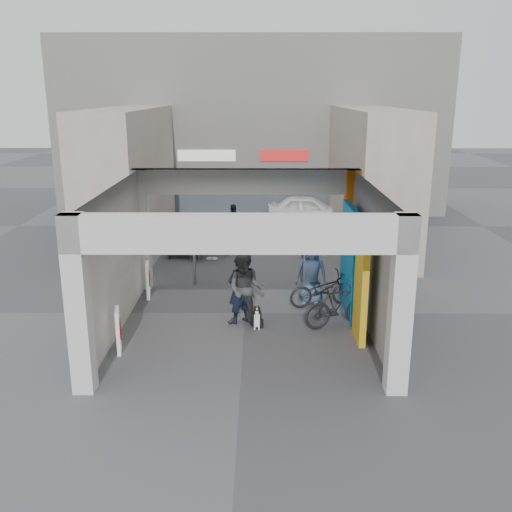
{
  "coord_description": "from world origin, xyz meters",
  "views": [
    {
      "loc": [
        0.36,
        -13.9,
        5.59
      ],
      "look_at": [
        0.28,
        1.0,
        1.27
      ],
      "focal_mm": 40.0,
      "sensor_mm": 36.0,
      "label": 1
    }
  ],
  "objects_px": {
    "border_collie": "(257,319)",
    "man_elderly": "(312,273)",
    "bicycle_front": "(322,289)",
    "white_van": "(308,209)",
    "man_back_turned": "(246,289)",
    "man_crates": "(234,226)",
    "cafe_set": "(209,248)",
    "bicycle_rear": "(338,305)",
    "man_with_dog": "(239,289)",
    "produce_stand": "(185,248)"
  },
  "relations": [
    {
      "from": "produce_stand",
      "to": "white_van",
      "type": "relative_size",
      "value": 0.34
    },
    {
      "from": "border_collie",
      "to": "man_crates",
      "type": "xyz_separation_m",
      "value": [
        -0.88,
        7.59,
        0.56
      ]
    },
    {
      "from": "man_elderly",
      "to": "bicycle_front",
      "type": "xyz_separation_m",
      "value": [
        0.28,
        -0.22,
        -0.39
      ]
    },
    {
      "from": "bicycle_front",
      "to": "bicycle_rear",
      "type": "distance_m",
      "value": 1.4
    },
    {
      "from": "produce_stand",
      "to": "bicycle_rear",
      "type": "xyz_separation_m",
      "value": [
        4.53,
        -6.08,
        0.23
      ]
    },
    {
      "from": "man_back_turned",
      "to": "border_collie",
      "type": "bearing_deg",
      "value": -27.41
    },
    {
      "from": "cafe_set",
      "to": "bicycle_front",
      "type": "distance_m",
      "value": 5.85
    },
    {
      "from": "man_with_dog",
      "to": "produce_stand",
      "type": "bearing_deg",
      "value": -106.52
    },
    {
      "from": "man_crates",
      "to": "bicycle_front",
      "type": "xyz_separation_m",
      "value": [
        2.63,
        -6.09,
        -0.33
      ]
    },
    {
      "from": "man_back_turned",
      "to": "man_elderly",
      "type": "bearing_deg",
      "value": 48.45
    },
    {
      "from": "man_crates",
      "to": "white_van",
      "type": "xyz_separation_m",
      "value": [
        3.09,
        4.05,
        -0.2
      ]
    },
    {
      "from": "produce_stand",
      "to": "man_with_dog",
      "type": "xyz_separation_m",
      "value": [
        2.11,
        -5.85,
        0.56
      ]
    },
    {
      "from": "produce_stand",
      "to": "bicycle_front",
      "type": "height_order",
      "value": "bicycle_front"
    },
    {
      "from": "cafe_set",
      "to": "bicycle_front",
      "type": "height_order",
      "value": "bicycle_front"
    },
    {
      "from": "cafe_set",
      "to": "man_with_dog",
      "type": "height_order",
      "value": "man_with_dog"
    },
    {
      "from": "man_crates",
      "to": "border_collie",
      "type": "bearing_deg",
      "value": 94.13
    },
    {
      "from": "man_crates",
      "to": "bicycle_front",
      "type": "relative_size",
      "value": 0.89
    },
    {
      "from": "border_collie",
      "to": "man_elderly",
      "type": "height_order",
      "value": "man_elderly"
    },
    {
      "from": "man_crates",
      "to": "produce_stand",
      "type": "bearing_deg",
      "value": 37.18
    },
    {
      "from": "bicycle_rear",
      "to": "man_with_dog",
      "type": "bearing_deg",
      "value": 61.11
    },
    {
      "from": "man_with_dog",
      "to": "man_crates",
      "type": "bearing_deg",
      "value": -122.87
    },
    {
      "from": "produce_stand",
      "to": "man_crates",
      "type": "height_order",
      "value": "man_crates"
    },
    {
      "from": "man_elderly",
      "to": "man_crates",
      "type": "distance_m",
      "value": 6.32
    },
    {
      "from": "man_back_turned",
      "to": "man_elderly",
      "type": "distance_m",
      "value": 2.32
    },
    {
      "from": "man_with_dog",
      "to": "man_crates",
      "type": "relative_size",
      "value": 1.09
    },
    {
      "from": "produce_stand",
      "to": "man_crates",
      "type": "bearing_deg",
      "value": 26.27
    },
    {
      "from": "man_crates",
      "to": "bicycle_rear",
      "type": "height_order",
      "value": "man_crates"
    },
    {
      "from": "cafe_set",
      "to": "white_van",
      "type": "xyz_separation_m",
      "value": [
        3.9,
        5.41,
        0.31
      ]
    },
    {
      "from": "man_with_dog",
      "to": "bicycle_rear",
      "type": "distance_m",
      "value": 2.46
    },
    {
      "from": "bicycle_front",
      "to": "white_van",
      "type": "relative_size",
      "value": 0.51
    },
    {
      "from": "man_elderly",
      "to": "bicycle_rear",
      "type": "height_order",
      "value": "man_elderly"
    },
    {
      "from": "bicycle_front",
      "to": "white_van",
      "type": "xyz_separation_m",
      "value": [
        0.46,
        10.14,
        0.13
      ]
    },
    {
      "from": "border_collie",
      "to": "bicycle_front",
      "type": "bearing_deg",
      "value": 18.13
    },
    {
      "from": "cafe_set",
      "to": "produce_stand",
      "type": "relative_size",
      "value": 1.17
    },
    {
      "from": "cafe_set",
      "to": "man_with_dog",
      "type": "relative_size",
      "value": 0.81
    },
    {
      "from": "man_crates",
      "to": "bicycle_front",
      "type": "distance_m",
      "value": 6.64
    },
    {
      "from": "cafe_set",
      "to": "border_collie",
      "type": "height_order",
      "value": "cafe_set"
    },
    {
      "from": "border_collie",
      "to": "man_elderly",
      "type": "xyz_separation_m",
      "value": [
        1.47,
        1.72,
        0.62
      ]
    },
    {
      "from": "man_back_turned",
      "to": "man_crates",
      "type": "relative_size",
      "value": 1.17
    },
    {
      "from": "man_with_dog",
      "to": "man_back_turned",
      "type": "height_order",
      "value": "man_back_turned"
    },
    {
      "from": "bicycle_front",
      "to": "border_collie",
      "type": "bearing_deg",
      "value": 115.9
    },
    {
      "from": "white_van",
      "to": "man_elderly",
      "type": "bearing_deg",
      "value": -178.03
    },
    {
      "from": "cafe_set",
      "to": "man_with_dog",
      "type": "xyz_separation_m",
      "value": [
        1.25,
        -5.88,
        0.57
      ]
    },
    {
      "from": "cafe_set",
      "to": "bicycle_rear",
      "type": "height_order",
      "value": "bicycle_rear"
    },
    {
      "from": "man_crates",
      "to": "bicycle_rear",
      "type": "distance_m",
      "value": 8.0
    },
    {
      "from": "produce_stand",
      "to": "border_collie",
      "type": "distance_m",
      "value": 6.71
    },
    {
      "from": "man_elderly",
      "to": "man_crates",
      "type": "height_order",
      "value": "man_elderly"
    },
    {
      "from": "border_collie",
      "to": "bicycle_front",
      "type": "height_order",
      "value": "bicycle_front"
    },
    {
      "from": "cafe_set",
      "to": "border_collie",
      "type": "relative_size",
      "value": 2.31
    },
    {
      "from": "produce_stand",
      "to": "bicycle_front",
      "type": "xyz_separation_m",
      "value": [
        4.3,
        -4.71,
        0.16
      ]
    }
  ]
}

